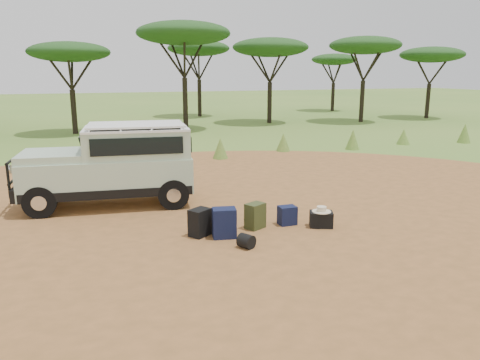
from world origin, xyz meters
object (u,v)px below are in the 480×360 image
object	(u,v)px
safari_vehicle	(114,167)
backpack_olive	(255,216)
backpack_black	(200,223)
hard_case	(321,219)
duffel_navy	(287,215)
backpack_navy	(224,223)

from	to	relation	value
safari_vehicle	backpack_olive	world-z (taller)	safari_vehicle
safari_vehicle	backpack_black	bearing A→B (deg)	-57.95
hard_case	duffel_navy	bearing A→B (deg)	171.13
backpack_navy	duffel_navy	xyz separation A→B (m)	(1.54, 0.29, -0.10)
duffel_navy	safari_vehicle	bearing A→B (deg)	139.80
safari_vehicle	hard_case	distance (m)	5.21
backpack_black	hard_case	size ratio (longest dim) A/B	1.18
backpack_navy	safari_vehicle	bearing A→B (deg)	130.70
hard_case	backpack_black	bearing A→B (deg)	-164.07
backpack_olive	hard_case	distance (m)	1.43
backpack_navy	duffel_navy	size ratio (longest dim) A/B	1.46
safari_vehicle	backpack_black	distance (m)	3.31
safari_vehicle	duffel_navy	size ratio (longest dim) A/B	10.38
safari_vehicle	backpack_navy	distance (m)	3.73
hard_case	backpack_navy	bearing A→B (deg)	-158.66
backpack_black	hard_case	distance (m)	2.61
backpack_navy	duffel_navy	bearing A→B (deg)	22.38
backpack_black	backpack_navy	xyz separation A→B (m)	(0.43, -0.27, 0.02)
backpack_olive	hard_case	bearing A→B (deg)	-43.96
backpack_black	duffel_navy	bearing A→B (deg)	-32.14
backpack_olive	hard_case	world-z (taller)	backpack_olive
backpack_black	backpack_navy	size ratio (longest dim) A/B	0.93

